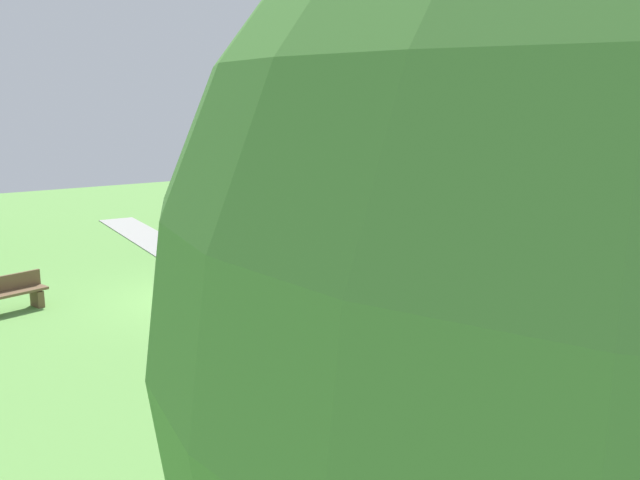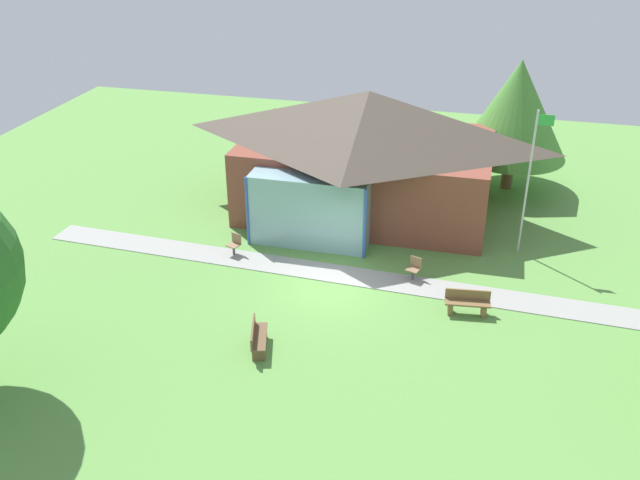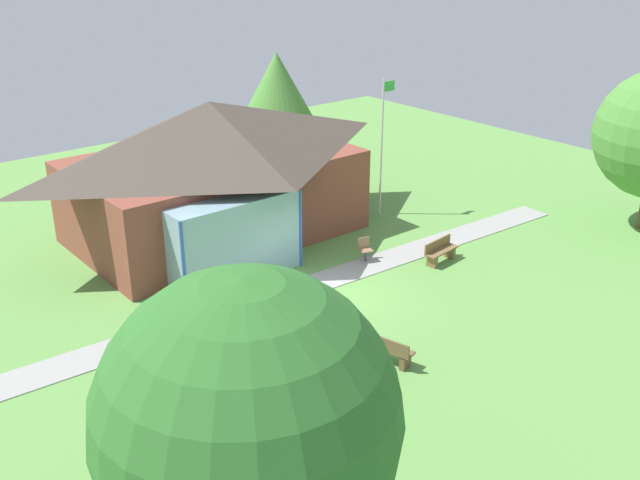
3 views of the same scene
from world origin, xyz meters
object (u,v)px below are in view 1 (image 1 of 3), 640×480
at_px(bench_front_center, 12,294).
at_px(bench_mid_right, 284,343).
at_px(pavilion, 415,169).
at_px(flagpole, 546,187).
at_px(patio_chair_lawn_spare, 309,300).
at_px(patio_chair_west, 191,244).

relative_size(bench_front_center, bench_mid_right, 1.01).
xyz_separation_m(pavilion, flagpole, (6.63, -2.33, 0.41)).
distance_m(bench_mid_right, patio_chair_lawn_spare, 2.72).
distance_m(flagpole, patio_chair_west, 11.43).
bearing_deg(pavilion, flagpole, -19.31).
bearing_deg(pavilion, bench_front_center, -96.42).
height_order(flagpole, patio_chair_lawn_spare, flagpole).
relative_size(flagpole, bench_front_center, 3.65).
xyz_separation_m(bench_front_center, patio_chair_lawn_spare, (4.13, 5.43, 0.01)).
height_order(flagpole, patio_chair_west, flagpole).
bearing_deg(flagpole, patio_chair_west, -164.51).
height_order(bench_mid_right, patio_chair_lawn_spare, patio_chair_lawn_spare).
relative_size(flagpole, patio_chair_lawn_spare, 6.64).
distance_m(flagpole, bench_front_center, 11.93).
distance_m(bench_front_center, bench_mid_right, 7.14).
distance_m(pavilion, flagpole, 7.04).
bearing_deg(patio_chair_lawn_spare, bench_front_center, 70.92).
relative_size(pavilion, flagpole, 1.99).
bearing_deg(bench_mid_right, flagpole, -115.77).
bearing_deg(bench_front_center, flagpole, 121.88).
height_order(pavilion, patio_chair_west, pavilion).
height_order(bench_front_center, patio_chair_west, patio_chair_west).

